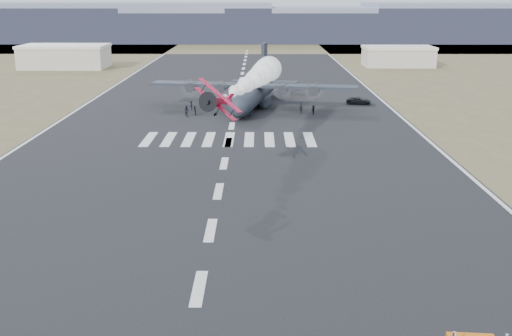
{
  "coord_description": "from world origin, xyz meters",
  "views": [
    {
      "loc": [
        4.37,
        -43.09,
        20.89
      ],
      "look_at": [
        4.13,
        19.01,
        4.0
      ],
      "focal_mm": 45.0,
      "sensor_mm": 36.0,
      "label": 1
    }
  ],
  "objects_px": {
    "crew_e": "(250,112)",
    "crew_c": "(191,105)",
    "support_vehicle": "(359,101)",
    "crew_d": "(301,109)",
    "hangar_right": "(398,56)",
    "crew_f": "(313,110)",
    "crew_a": "(301,107)",
    "crew_g": "(262,106)",
    "crew_b": "(186,111)",
    "crew_h": "(195,111)",
    "aerobatic_biplane": "(218,101)",
    "hangar_left": "(65,56)",
    "transport_aircraft": "(255,92)"
  },
  "relations": [
    {
      "from": "hangar_right",
      "to": "crew_a",
      "type": "xyz_separation_m",
      "value": [
        -33.76,
        -76.43,
        -2.17
      ]
    },
    {
      "from": "transport_aircraft",
      "to": "crew_d",
      "type": "xyz_separation_m",
      "value": [
        8.37,
        -7.38,
        -2.12
      ]
    },
    {
      "from": "crew_d",
      "to": "crew_e",
      "type": "xyz_separation_m",
      "value": [
        -9.1,
        -2.46,
        0.01
      ]
    },
    {
      "from": "transport_aircraft",
      "to": "crew_e",
      "type": "distance_m",
      "value": 10.09
    },
    {
      "from": "crew_h",
      "to": "crew_d",
      "type": "bearing_deg",
      "value": 87.36
    },
    {
      "from": "crew_c",
      "to": "crew_g",
      "type": "xyz_separation_m",
      "value": [
        13.26,
        0.07,
        -0.07
      ]
    },
    {
      "from": "hangar_right",
      "to": "crew_e",
      "type": "xyz_separation_m",
      "value": [
        -43.06,
        -81.24,
        -2.22
      ]
    },
    {
      "from": "aerobatic_biplane",
      "to": "crew_a",
      "type": "bearing_deg",
      "value": 87.01
    },
    {
      "from": "support_vehicle",
      "to": "crew_f",
      "type": "bearing_deg",
      "value": 151.53
    },
    {
      "from": "transport_aircraft",
      "to": "crew_d",
      "type": "bearing_deg",
      "value": -31.31
    },
    {
      "from": "crew_b",
      "to": "crew_h",
      "type": "xyz_separation_m",
      "value": [
        1.34,
        1.05,
        -0.14
      ]
    },
    {
      "from": "support_vehicle",
      "to": "crew_b",
      "type": "xyz_separation_m",
      "value": [
        -32.42,
        -13.08,
        0.27
      ]
    },
    {
      "from": "aerobatic_biplane",
      "to": "crew_g",
      "type": "xyz_separation_m",
      "value": [
        5.23,
        46.45,
        -8.41
      ]
    },
    {
      "from": "aerobatic_biplane",
      "to": "crew_b",
      "type": "height_order",
      "value": "aerobatic_biplane"
    },
    {
      "from": "crew_a",
      "to": "crew_d",
      "type": "bearing_deg",
      "value": 142.11
    },
    {
      "from": "hangar_left",
      "to": "crew_h",
      "type": "xyz_separation_m",
      "value": [
        44.99,
        -75.25,
        -2.61
      ]
    },
    {
      "from": "crew_g",
      "to": "crew_c",
      "type": "bearing_deg",
      "value": -12.19
    },
    {
      "from": "crew_d",
      "to": "crew_e",
      "type": "distance_m",
      "value": 9.43
    },
    {
      "from": "crew_a",
      "to": "crew_f",
      "type": "xyz_separation_m",
      "value": [
        2.01,
        -2.78,
        -0.03
      ]
    },
    {
      "from": "support_vehicle",
      "to": "crew_d",
      "type": "xyz_separation_m",
      "value": [
        -12.02,
        -10.55,
        0.11
      ]
    },
    {
      "from": "hangar_left",
      "to": "crew_a",
      "type": "height_order",
      "value": "hangar_left"
    },
    {
      "from": "crew_b",
      "to": "crew_e",
      "type": "relative_size",
      "value": 1.19
    },
    {
      "from": "crew_c",
      "to": "crew_d",
      "type": "relative_size",
      "value": 1.1
    },
    {
      "from": "hangar_left",
      "to": "crew_d",
      "type": "height_order",
      "value": "hangar_left"
    },
    {
      "from": "hangar_left",
      "to": "transport_aircraft",
      "type": "bearing_deg",
      "value": -50.02
    },
    {
      "from": "transport_aircraft",
      "to": "support_vehicle",
      "type": "distance_m",
      "value": 20.76
    },
    {
      "from": "crew_g",
      "to": "transport_aircraft",
      "type": "bearing_deg",
      "value": -80.4
    },
    {
      "from": "crew_d",
      "to": "crew_h",
      "type": "distance_m",
      "value": 19.11
    },
    {
      "from": "support_vehicle",
      "to": "crew_e",
      "type": "relative_size",
      "value": 3.06
    },
    {
      "from": "support_vehicle",
      "to": "crew_a",
      "type": "distance_m",
      "value": 14.39
    },
    {
      "from": "hangar_right",
      "to": "crew_f",
      "type": "distance_m",
      "value": 85.36
    },
    {
      "from": "hangar_right",
      "to": "crew_e",
      "type": "distance_m",
      "value": 91.97
    },
    {
      "from": "crew_e",
      "to": "crew_h",
      "type": "distance_m",
      "value": 10.0
    },
    {
      "from": "hangar_left",
      "to": "support_vehicle",
      "type": "relative_size",
      "value": 5.07
    },
    {
      "from": "transport_aircraft",
      "to": "crew_c",
      "type": "relative_size",
      "value": 22.55
    },
    {
      "from": "hangar_right",
      "to": "crew_f",
      "type": "relative_size",
      "value": 12.66
    },
    {
      "from": "crew_a",
      "to": "transport_aircraft",
      "type": "bearing_deg",
      "value": 26.46
    },
    {
      "from": "crew_e",
      "to": "crew_h",
      "type": "height_order",
      "value": "crew_h"
    },
    {
      "from": "crew_b",
      "to": "crew_d",
      "type": "bearing_deg",
      "value": -138.81
    },
    {
      "from": "crew_a",
      "to": "crew_c",
      "type": "height_order",
      "value": "crew_c"
    },
    {
      "from": "crew_a",
      "to": "crew_g",
      "type": "bearing_deg",
      "value": 44.19
    },
    {
      "from": "crew_a",
      "to": "crew_e",
      "type": "xyz_separation_m",
      "value": [
        -9.3,
        -4.81,
        -0.05
      ]
    },
    {
      "from": "crew_e",
      "to": "crew_c",
      "type": "bearing_deg",
      "value": 90.78
    },
    {
      "from": "support_vehicle",
      "to": "crew_h",
      "type": "xyz_separation_m",
      "value": [
        -31.08,
        -12.03,
        0.13
      ]
    },
    {
      "from": "support_vehicle",
      "to": "crew_b",
      "type": "height_order",
      "value": "crew_b"
    },
    {
      "from": "crew_c",
      "to": "crew_h",
      "type": "distance_m",
      "value": 5.5
    },
    {
      "from": "support_vehicle",
      "to": "aerobatic_biplane",
      "type": "bearing_deg",
      "value": 168.75
    },
    {
      "from": "crew_e",
      "to": "crew_f",
      "type": "xyz_separation_m",
      "value": [
        11.31,
        2.03,
        0.02
      ]
    },
    {
      "from": "transport_aircraft",
      "to": "crew_f",
      "type": "distance_m",
      "value": 13.31
    },
    {
      "from": "transport_aircraft",
      "to": "crew_g",
      "type": "distance_m",
      "value": 4.25
    }
  ]
}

